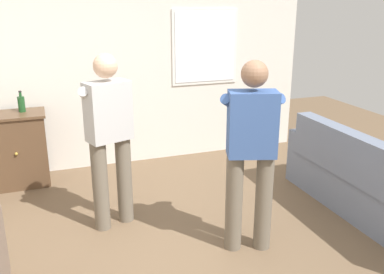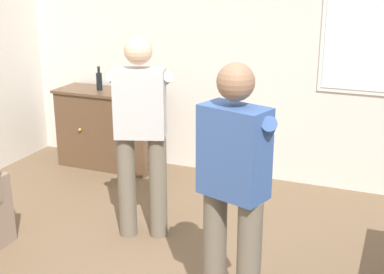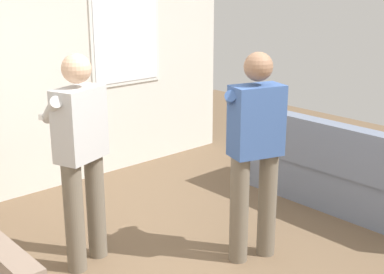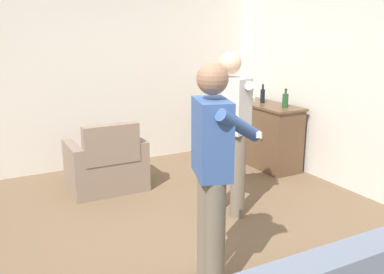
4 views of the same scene
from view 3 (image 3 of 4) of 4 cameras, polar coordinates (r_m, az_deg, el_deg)
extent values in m
cube|color=silver|center=(5.69, -17.41, 7.79)|extent=(5.20, 0.12, 2.80)
cube|color=silver|center=(6.21, -7.09, 10.16)|extent=(0.93, 0.02, 1.00)
cube|color=white|center=(6.21, -7.06, 10.15)|extent=(0.85, 0.03, 0.92)
cube|color=slate|center=(5.49, 16.81, -5.37)|extent=(0.55, 2.20, 0.42)
cube|color=slate|center=(5.18, 16.03, -1.42)|extent=(0.18, 2.20, 0.47)
cube|color=slate|center=(6.09, 7.46, -1.49)|extent=(0.55, 0.18, 0.64)
cube|color=beige|center=(5.76, 9.57, 0.25)|extent=(0.19, 0.42, 0.36)
cylinder|color=#6B6051|center=(4.22, -12.45, -8.44)|extent=(0.15, 0.15, 0.88)
cylinder|color=#6B6051|center=(4.40, -10.23, -7.23)|extent=(0.15, 0.15, 0.88)
cube|color=#B7B7B7|center=(4.07, -11.88, 1.38)|extent=(0.45, 0.34, 0.55)
sphere|color=#D8AD8C|center=(3.99, -12.24, 7.14)|extent=(0.22, 0.22, 0.22)
cylinder|color=#B7B7B7|center=(4.07, -14.74, 2.77)|extent=(0.21, 0.44, 0.29)
cylinder|color=#B7B7B7|center=(4.23, -12.62, 3.45)|extent=(0.41, 0.32, 0.29)
cube|color=white|center=(4.28, -15.18, 2.23)|extent=(0.15, 0.09, 0.04)
cylinder|color=#6B6051|center=(4.28, 5.05, -7.75)|extent=(0.15, 0.15, 0.88)
cylinder|color=#6B6051|center=(4.40, 8.03, -7.12)|extent=(0.15, 0.15, 0.88)
cube|color=#385693|center=(4.10, 6.89, 1.73)|extent=(0.45, 0.33, 0.55)
sphere|color=#8C664C|center=(4.01, 7.10, 7.46)|extent=(0.22, 0.22, 0.22)
cylinder|color=#385693|center=(4.15, 4.44, 3.55)|extent=(0.40, 0.33, 0.29)
cylinder|color=#385693|center=(4.27, 7.16, 3.83)|extent=(0.22, 0.44, 0.29)
cube|color=white|center=(4.36, 4.73, 3.04)|extent=(0.16, 0.08, 0.04)
camera|label=1|loc=(1.46, 64.68, 4.48)|focal=40.00mm
camera|label=2|loc=(3.89, 52.42, 10.13)|focal=50.00mm
camera|label=4|loc=(5.61, 37.17, 10.39)|focal=40.00mm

